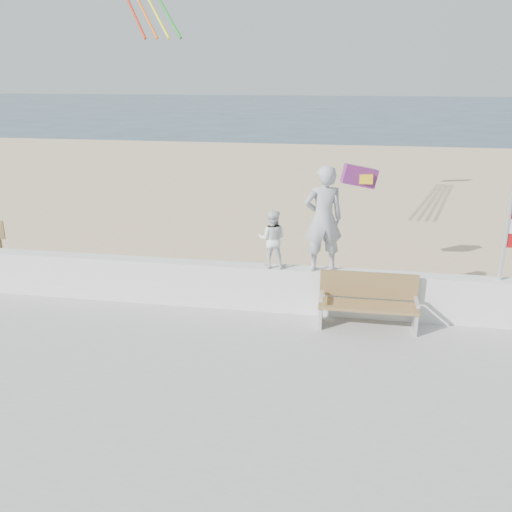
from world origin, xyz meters
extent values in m
plane|color=#293F53|center=(0.00, 0.00, 0.00)|extent=(220.00, 220.00, 0.00)
cube|color=beige|center=(0.00, 9.00, 0.04)|extent=(90.00, 40.00, 0.08)
cube|color=silver|center=(0.00, 2.00, 0.63)|extent=(30.00, 0.35, 0.90)
imported|color=#A1A0A6|center=(1.44, 2.00, 2.09)|extent=(0.84, 0.67, 2.01)
imported|color=white|center=(0.48, 2.00, 1.65)|extent=(0.55, 0.43, 1.13)
cube|color=olive|center=(2.34, 1.45, 0.62)|extent=(1.80, 0.50, 0.06)
cube|color=olive|center=(2.34, 1.72, 0.93)|extent=(1.80, 0.05, 0.50)
cube|color=silver|center=(1.49, 1.45, 0.38)|extent=(0.06, 0.50, 0.40)
cube|color=white|center=(1.49, 1.40, 0.78)|extent=(0.06, 0.45, 0.05)
cube|color=silver|center=(3.19, 1.45, 0.38)|extent=(0.06, 0.50, 0.40)
cube|color=white|center=(3.19, 1.40, 0.78)|extent=(0.06, 0.45, 0.05)
cube|color=red|center=(2.11, 4.53, 2.45)|extent=(0.87, 0.45, 0.58)
cube|color=yellow|center=(2.26, 4.53, 2.40)|extent=(0.30, 0.22, 0.21)
cylinder|color=olive|center=(-5.84, 2.70, 0.68)|extent=(0.07, 0.07, 1.20)
camera|label=1|loc=(1.84, -7.86, 4.69)|focal=38.00mm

